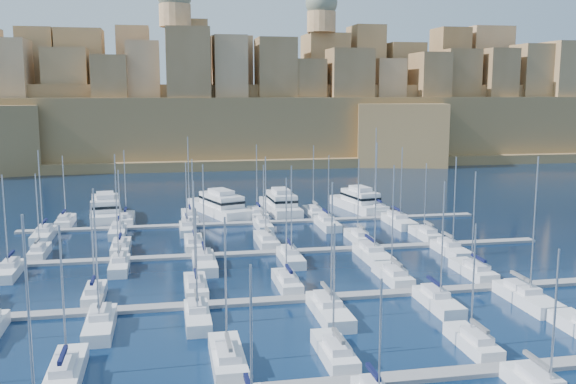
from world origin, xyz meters
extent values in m
plane|color=black|center=(0.00, 0.00, 0.00)|extent=(600.00, 600.00, 0.00)
cube|color=slate|center=(0.00, -34.00, 0.20)|extent=(84.00, 2.00, 0.40)
cube|color=slate|center=(0.00, -12.00, 0.20)|extent=(84.00, 2.00, 0.40)
cube|color=slate|center=(0.00, 10.00, 0.20)|extent=(84.00, 2.00, 0.40)
cube|color=slate|center=(0.00, 32.00, 0.20)|extent=(84.00, 2.00, 0.40)
cube|color=white|center=(-25.07, -28.47, 0.53)|extent=(2.72, 9.05, 1.65)
cube|color=silver|center=(-25.07, -29.38, 1.70)|extent=(1.90, 4.07, 0.70)
cylinder|color=#9EA0A8|center=(-25.07, -28.02, 7.35)|extent=(0.18, 0.18, 11.99)
cube|color=black|center=(-25.07, -29.83, 2.75)|extent=(0.35, 3.62, 0.35)
cube|color=white|center=(-11.35, -28.29, 0.54)|extent=(2.83, 9.42, 1.67)
cube|color=silver|center=(-11.35, -29.23, 1.72)|extent=(1.98, 4.24, 0.70)
cylinder|color=#9EA0A8|center=(-11.35, -27.82, 7.41)|extent=(0.18, 0.18, 12.09)
cube|color=#595B60|center=(-11.35, -29.70, 2.77)|extent=(0.35, 3.77, 0.35)
cube|color=white|center=(-1.59, -28.71, 0.51)|extent=(2.57, 8.57, 1.63)
cube|color=silver|center=(-1.59, -29.57, 1.68)|extent=(1.80, 3.86, 0.70)
cylinder|color=#9EA0A8|center=(-1.59, -28.29, 6.96)|extent=(0.18, 0.18, 11.27)
cube|color=#595B60|center=(-1.59, -30.00, 2.73)|extent=(0.35, 3.43, 0.35)
cube|color=white|center=(11.92, -28.96, 0.50)|extent=(2.42, 8.07, 1.60)
cube|color=silver|center=(11.92, -29.77, 1.65)|extent=(1.69, 3.63, 0.70)
cylinder|color=#9EA0A8|center=(11.92, -28.56, 6.69)|extent=(0.18, 0.18, 10.77)
cube|color=#595B60|center=(11.92, -30.18, 2.70)|extent=(0.35, 3.23, 0.35)
cylinder|color=#9EA0A8|center=(-25.14, -40.82, 9.06)|extent=(0.18, 0.18, 15.26)
cylinder|color=#9EA0A8|center=(-10.70, -39.96, 6.91)|extent=(0.18, 0.18, 11.12)
cylinder|color=#9EA0A8|center=(-0.83, -38.96, 5.93)|extent=(0.18, 0.18, 9.34)
cube|color=black|center=(-0.83, -37.52, 2.66)|extent=(0.35, 2.88, 0.35)
cube|color=silver|center=(12.75, -38.76, 1.72)|extent=(1.97, 4.23, 0.70)
cylinder|color=#9EA0A8|center=(12.75, -40.17, 6.94)|extent=(0.18, 0.18, 11.15)
cube|color=#595B60|center=(12.75, -38.29, 2.77)|extent=(0.35, 3.76, 0.35)
cube|color=white|center=(-24.90, -7.14, 0.49)|extent=(2.32, 7.72, 1.59)
cube|color=silver|center=(-24.90, -7.91, 1.64)|extent=(1.62, 3.48, 0.70)
cylinder|color=#9EA0A8|center=(-24.90, -6.75, 6.39)|extent=(0.18, 0.18, 10.21)
cube|color=black|center=(-24.90, -8.30, 2.69)|extent=(0.35, 3.09, 0.35)
cube|color=white|center=(-13.10, -6.57, 0.52)|extent=(2.66, 8.85, 1.64)
cube|color=silver|center=(-13.10, -7.46, 1.69)|extent=(1.86, 3.98, 0.70)
cylinder|color=#9EA0A8|center=(-13.10, -6.13, 7.50)|extent=(0.18, 0.18, 12.31)
cube|color=black|center=(-13.10, -7.90, 2.74)|extent=(0.35, 3.54, 0.35)
cube|color=white|center=(-1.82, -6.71, 0.51)|extent=(2.58, 8.59, 1.63)
cube|color=silver|center=(-1.82, -7.57, 1.68)|extent=(1.80, 3.86, 0.70)
cylinder|color=#9EA0A8|center=(-1.82, -6.28, 7.53)|extent=(0.18, 0.18, 12.40)
cube|color=black|center=(-1.82, -7.99, 2.73)|extent=(0.35, 3.43, 0.35)
cube|color=white|center=(12.12, -6.44, 0.53)|extent=(2.74, 9.12, 1.66)
cube|color=silver|center=(12.12, -7.35, 1.71)|extent=(1.92, 4.11, 0.70)
cylinder|color=#9EA0A8|center=(12.12, -5.98, 8.15)|extent=(0.18, 0.18, 13.59)
cube|color=#595B60|center=(12.12, -7.81, 2.76)|extent=(0.35, 3.65, 0.35)
cube|color=white|center=(23.35, -6.40, 0.53)|extent=(2.76, 9.20, 1.66)
cube|color=silver|center=(23.35, -7.32, 1.71)|extent=(1.93, 4.14, 0.70)
cylinder|color=#9EA0A8|center=(23.35, -5.94, 7.61)|extent=(0.18, 0.18, 12.51)
cube|color=black|center=(23.35, -7.78, 2.76)|extent=(0.35, 3.68, 0.35)
cube|color=white|center=(-23.31, -17.64, 0.53)|extent=(2.78, 9.28, 1.66)
cube|color=silver|center=(-23.31, -16.71, 1.71)|extent=(1.95, 4.18, 0.70)
cylinder|color=#9EA0A8|center=(-23.31, -18.10, 8.10)|extent=(0.18, 0.18, 13.46)
cube|color=#595B60|center=(-23.31, -16.25, 2.76)|extent=(0.35, 3.71, 0.35)
cube|color=white|center=(-13.44, -17.28, 0.51)|extent=(2.57, 8.56, 1.63)
cube|color=silver|center=(-13.44, -16.42, 1.68)|extent=(1.80, 3.85, 0.70)
cylinder|color=#9EA0A8|center=(-13.44, -17.71, 6.91)|extent=(0.18, 0.18, 11.16)
cube|color=#595B60|center=(-13.44, -15.99, 2.73)|extent=(0.35, 3.42, 0.35)
cube|color=white|center=(0.72, -18.15, 0.56)|extent=(3.09, 10.30, 1.71)
cube|color=silver|center=(0.72, -17.12, 1.76)|extent=(2.16, 4.63, 0.70)
cylinder|color=#9EA0A8|center=(0.72, -18.66, 8.15)|extent=(0.18, 0.18, 13.47)
cube|color=#595B60|center=(0.72, -16.60, 2.81)|extent=(0.35, 4.12, 0.35)
cube|color=white|center=(13.53, -17.52, 0.53)|extent=(2.71, 9.04, 1.65)
cube|color=silver|center=(13.53, -16.62, 1.70)|extent=(1.90, 4.07, 0.70)
cylinder|color=#9EA0A8|center=(13.53, -17.97, 7.95)|extent=(0.18, 0.18, 13.19)
cube|color=black|center=(13.53, -16.16, 2.75)|extent=(0.35, 3.62, 0.35)
cube|color=white|center=(24.09, -18.21, 0.56)|extent=(3.13, 10.42, 1.72)
cube|color=silver|center=(24.09, -17.17, 1.77)|extent=(2.19, 4.69, 0.70)
cylinder|color=#9EA0A8|center=(24.09, -18.73, 9.27)|extent=(0.18, 0.18, 15.70)
cube|color=#595B60|center=(24.09, -16.65, 2.82)|extent=(0.35, 4.17, 0.35)
cube|color=white|center=(-34.98, 14.87, 0.49)|extent=(2.32, 7.73, 1.59)
cube|color=silver|center=(-34.98, 14.09, 1.64)|extent=(1.62, 3.48, 0.70)
cylinder|color=#9EA0A8|center=(-34.98, 15.25, 6.79)|extent=(0.18, 0.18, 11.01)
cube|color=#595B60|center=(-34.98, 13.71, 2.69)|extent=(0.35, 3.09, 0.35)
cube|color=white|center=(-23.32, 15.46, 0.52)|extent=(2.67, 8.91, 1.65)
cube|color=silver|center=(-23.32, 14.57, 1.70)|extent=(1.87, 4.01, 0.70)
cylinder|color=#9EA0A8|center=(-23.32, 15.90, 6.92)|extent=(0.18, 0.18, 11.16)
cube|color=black|center=(-23.32, 14.12, 2.75)|extent=(0.35, 3.57, 0.35)
cube|color=white|center=(-12.31, 15.66, 0.53)|extent=(2.80, 9.33, 1.67)
cube|color=silver|center=(-12.31, 14.73, 1.72)|extent=(1.96, 4.20, 0.70)
cylinder|color=#9EA0A8|center=(-12.31, 16.13, 7.63)|extent=(0.18, 0.18, 12.52)
cube|color=black|center=(-12.31, 14.26, 2.77)|extent=(0.35, 3.73, 0.35)
cube|color=white|center=(-0.89, 15.78, 0.54)|extent=(2.87, 9.56, 1.68)
cube|color=silver|center=(-0.89, 14.83, 1.73)|extent=(2.01, 4.30, 0.70)
cylinder|color=#9EA0A8|center=(-0.89, 16.26, 7.70)|extent=(0.18, 0.18, 12.65)
cube|color=#595B60|center=(-0.89, 14.35, 2.78)|extent=(0.35, 3.83, 0.35)
cube|color=white|center=(14.18, 15.27, 0.51)|extent=(2.56, 8.54, 1.63)
cube|color=silver|center=(14.18, 14.42, 1.68)|extent=(1.79, 3.84, 0.70)
cylinder|color=#9EA0A8|center=(14.18, 15.70, 7.38)|extent=(0.18, 0.18, 12.11)
cube|color=#595B60|center=(14.18, 13.99, 2.73)|extent=(0.35, 3.42, 0.35)
cube|color=white|center=(25.78, 15.36, 0.52)|extent=(2.61, 8.71, 1.64)
cube|color=silver|center=(25.78, 14.49, 1.69)|extent=(1.83, 3.92, 0.70)
cylinder|color=#9EA0A8|center=(25.78, 15.79, 6.90)|extent=(0.18, 0.18, 11.13)
cube|color=#595B60|center=(25.78, 14.05, 2.74)|extent=(0.35, 3.49, 0.35)
cube|color=white|center=(-36.96, 4.82, 0.51)|extent=(2.51, 8.35, 1.62)
cube|color=silver|center=(-36.96, 5.66, 1.67)|extent=(1.75, 3.76, 0.70)
cylinder|color=#9EA0A8|center=(-36.96, 4.41, 7.47)|extent=(0.18, 0.18, 12.31)
cube|color=black|center=(-36.96, 6.08, 2.72)|extent=(0.35, 3.34, 0.35)
cube|color=white|center=(-22.86, 4.81, 0.51)|extent=(2.52, 8.39, 1.62)
cube|color=silver|center=(-22.86, 5.65, 1.67)|extent=(1.76, 3.77, 0.70)
cylinder|color=#9EA0A8|center=(-22.86, 4.39, 6.90)|extent=(0.18, 0.18, 11.17)
cube|color=#595B60|center=(-22.86, 6.06, 2.72)|extent=(0.35, 3.35, 0.35)
cube|color=white|center=(-11.39, 3.91, 0.55)|extent=(3.05, 10.17, 1.71)
cube|color=silver|center=(-11.39, 4.93, 1.76)|extent=(2.14, 4.58, 0.70)
cylinder|color=#9EA0A8|center=(-11.39, 3.40, 7.95)|extent=(0.18, 0.18, 13.09)
cube|color=black|center=(-11.39, 5.44, 2.81)|extent=(0.35, 4.07, 0.35)
cube|color=white|center=(0.87, 4.52, 0.52)|extent=(2.69, 8.95, 1.65)
cube|color=silver|center=(0.87, 5.42, 1.70)|extent=(1.88, 4.03, 0.70)
cylinder|color=#9EA0A8|center=(0.87, 4.07, 7.67)|extent=(0.18, 0.18, 12.64)
cube|color=black|center=(0.87, 5.87, 2.75)|extent=(0.35, 3.58, 0.35)
cube|color=white|center=(12.89, 3.71, 0.56)|extent=(3.18, 10.58, 1.73)
cube|color=silver|center=(12.89, 4.77, 1.78)|extent=(2.22, 4.76, 0.70)
cylinder|color=#9EA0A8|center=(12.89, 3.18, 9.25)|extent=(0.18, 0.18, 15.64)
cube|color=black|center=(12.89, 5.30, 2.83)|extent=(0.35, 4.23, 0.35)
cube|color=white|center=(25.27, 4.35, 0.53)|extent=(2.79, 9.30, 1.67)
cube|color=silver|center=(25.27, 5.28, 1.72)|extent=(1.95, 4.19, 0.70)
cylinder|color=#9EA0A8|center=(25.27, 3.88, 8.05)|extent=(0.18, 0.18, 13.37)
cube|color=#595B60|center=(25.27, 5.74, 2.77)|extent=(0.35, 3.72, 0.35)
cube|color=white|center=(-34.51, 37.43, 0.52)|extent=(2.66, 8.87, 1.64)
cube|color=silver|center=(-34.51, 36.55, 1.69)|extent=(1.86, 3.99, 0.70)
cylinder|color=#9EA0A8|center=(-34.51, 37.88, 6.98)|extent=(0.18, 0.18, 11.28)
cube|color=black|center=(-34.51, 36.10, 2.74)|extent=(0.35, 3.55, 0.35)
cube|color=white|center=(-23.75, 37.72, 0.54)|extent=(2.83, 9.44, 1.67)
cube|color=silver|center=(-23.75, 36.78, 1.72)|extent=(1.98, 4.25, 0.70)
cylinder|color=#9EA0A8|center=(-23.75, 38.19, 7.42)|extent=(0.18, 0.18, 12.10)
cube|color=black|center=(-23.75, 36.30, 2.77)|extent=(0.35, 3.78, 0.35)
cube|color=white|center=(-12.11, 37.87, 0.54)|extent=(2.92, 9.75, 1.69)
cube|color=silver|center=(-12.11, 36.90, 1.74)|extent=(2.05, 4.39, 0.70)
cylinder|color=#9EA0A8|center=(-12.11, 38.36, 8.56)|extent=(0.18, 0.18, 14.35)
cube|color=black|center=(-12.11, 36.41, 2.79)|extent=(0.35, 3.90, 0.35)
cube|color=white|center=(0.84, 37.94, 0.55)|extent=(2.96, 9.88, 1.69)
cube|color=silver|center=(0.84, 36.95, 1.74)|extent=(2.07, 4.45, 0.70)
cylinder|color=#9EA0A8|center=(0.84, 38.43, 7.73)|extent=(0.18, 0.18, 12.67)
cube|color=black|center=(0.84, 36.46, 2.79)|extent=(0.35, 3.95, 0.35)
cube|color=white|center=(11.93, 37.56, 0.53)|extent=(2.73, 9.12, 1.66)
cube|color=silver|center=(11.93, 36.65, 1.71)|extent=(1.91, 4.10, 0.70)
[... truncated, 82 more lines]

